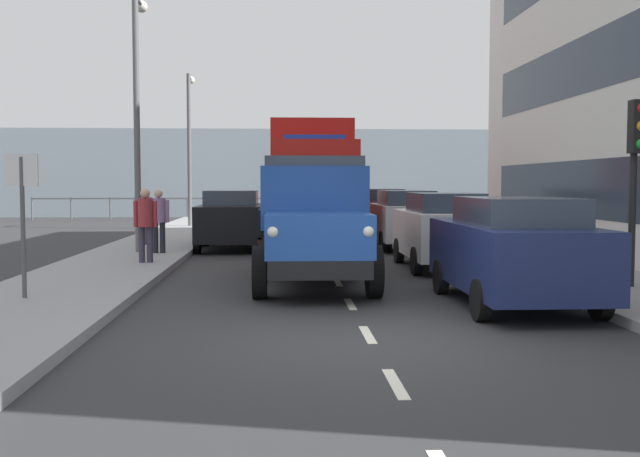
{
  "coord_description": "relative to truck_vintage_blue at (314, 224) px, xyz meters",
  "views": [
    {
      "loc": [
        1.11,
        9.14,
        1.95
      ],
      "look_at": [
        0.26,
        -6.88,
        0.96
      ],
      "focal_mm": 41.73,
      "sensor_mm": 36.0,
      "label": 1
    }
  ],
  "objects": [
    {
      "name": "traffic_light_near",
      "position": [
        -5.46,
        1.32,
        1.29
      ],
      "size": [
        0.28,
        0.41,
        3.2
      ],
      "color": "black",
      "rests_on": "sidewalk_left"
    },
    {
      "name": "seawall_railing",
      "position": [
        -0.5,
        -25.46,
        -0.26
      ],
      "size": [
        28.08,
        0.08,
        1.2
      ],
      "color": "#4C5156",
      "rests_on": "ground_plane"
    },
    {
      "name": "sea_horizon",
      "position": [
        -0.5,
        -29.06,
        1.32
      ],
      "size": [
        80.0,
        0.8,
        5.0
      ],
      "primitive_type": "cube",
      "color": "#84939E",
      "rests_on": "ground_plane"
    },
    {
      "name": "road_centreline_markings",
      "position": [
        -0.5,
        -5.57,
        -1.17
      ],
      "size": [
        0.12,
        36.56,
        0.01
      ],
      "color": "silver",
      "rests_on": "ground_plane"
    },
    {
      "name": "car_silver_kerbside_2",
      "position": [
        -3.05,
        -8.08,
        -0.28
      ],
      "size": [
        1.8,
        4.11,
        1.72
      ],
      "color": "#B7BABF",
      "rests_on": "ground_plane"
    },
    {
      "name": "sidewalk_right",
      "position": [
        4.36,
        -6.06,
        -1.1
      ],
      "size": [
        2.71,
        40.01,
        0.15
      ],
      "primitive_type": "cube",
      "color": "gray",
      "rests_on": "ground_plane"
    },
    {
      "name": "pedestrian_by_lamp",
      "position": [
        4.61,
        -8.08,
        -0.06
      ],
      "size": [
        0.53,
        0.34,
        1.65
      ],
      "color": "#383342",
      "rests_on": "sidewalk_right"
    },
    {
      "name": "car_maroon_kerbside_3",
      "position": [
        -3.05,
        -13.63,
        -0.28
      ],
      "size": [
        1.91,
        3.84,
        1.72
      ],
      "color": "maroon",
      "rests_on": "ground_plane"
    },
    {
      "name": "car_white_kerbside_1",
      "position": [
        -3.05,
        -2.89,
        -0.29
      ],
      "size": [
        1.8,
        3.82,
        1.72
      ],
      "color": "white",
      "rests_on": "ground_plane"
    },
    {
      "name": "pedestrian_in_dark_coat",
      "position": [
        3.66,
        -3.17,
        -0.05
      ],
      "size": [
        0.53,
        0.34,
        1.67
      ],
      "color": "#383342",
      "rests_on": "sidewalk_right"
    },
    {
      "name": "ground_plane",
      "position": [
        -0.5,
        -6.06,
        -1.18
      ],
      "size": [
        80.0,
        80.0,
        0.0
      ],
      "primitive_type": "plane",
      "color": "#2D2D30"
    },
    {
      "name": "truck_vintage_blue",
      "position": [
        0.0,
        0.0,
        0.0
      ],
      "size": [
        2.17,
        5.64,
        2.43
      ],
      "color": "black",
      "rests_on": "ground_plane"
    },
    {
      "name": "street_sign",
      "position": [
        4.62,
        1.96,
        0.5
      ],
      "size": [
        0.5,
        0.07,
        2.25
      ],
      "color": "#4C4C4C",
      "rests_on": "sidewalk_right"
    },
    {
      "name": "car_navy_kerbside_near",
      "position": [
        -3.05,
        2.24,
        -0.28
      ],
      "size": [
        1.9,
        4.21,
        1.72
      ],
      "color": "navy",
      "rests_on": "ground_plane"
    },
    {
      "name": "sidewalk_left",
      "position": [
        -5.36,
        -6.06,
        -1.1
      ],
      "size": [
        2.71,
        40.01,
        0.15
      ],
      "primitive_type": "cube",
      "color": "gray",
      "rests_on": "ground_plane"
    },
    {
      "name": "lamp_post_promenade",
      "position": [
        4.33,
        -5.99,
        2.93
      ],
      "size": [
        0.32,
        1.14,
        6.67
      ],
      "color": "#59595B",
      "rests_on": "sidewalk_right"
    },
    {
      "name": "lamp_post_far",
      "position": [
        4.41,
        -17.66,
        2.74
      ],
      "size": [
        0.32,
        1.14,
        6.31
      ],
      "color": "#59595B",
      "rests_on": "sidewalk_right"
    },
    {
      "name": "car_black_oppositeside_0",
      "position": [
        2.05,
        -8.06,
        -0.28
      ],
      "size": [
        1.91,
        3.95,
        1.72
      ],
      "color": "black",
      "rests_on": "ground_plane"
    },
    {
      "name": "pedestrian_couple_b",
      "position": [
        3.73,
        -5.43,
        -0.08
      ],
      "size": [
        0.53,
        0.34,
        1.63
      ],
      "color": "black",
      "rests_on": "sidewalk_right"
    },
    {
      "name": "lorry_cargo_red",
      "position": [
        -0.34,
        -10.19,
        0.9
      ],
      "size": [
        2.58,
        8.2,
        3.87
      ],
      "color": "red",
      "rests_on": "ground_plane"
    }
  ]
}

